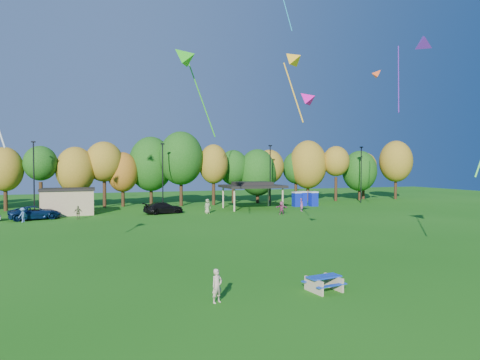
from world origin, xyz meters
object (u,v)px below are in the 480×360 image
object	(u,v)px
porta_potties	(304,199)
car_d	(164,208)
kite_flyer	(217,286)
car_c	(35,213)
picnic_table	(324,282)

from	to	relation	value
porta_potties	car_d	xyz separation A→B (m)	(-21.35, -2.97, -0.37)
kite_flyer	car_c	world-z (taller)	car_c
kite_flyer	car_d	world-z (taller)	kite_flyer
porta_potties	picnic_table	world-z (taller)	porta_potties
picnic_table	kite_flyer	world-z (taller)	kite_flyer
porta_potties	picnic_table	size ratio (longest dim) A/B	1.99
porta_potties	car_d	distance (m)	21.56
car_d	car_c	bearing A→B (deg)	81.23
porta_potties	picnic_table	distance (m)	43.22
car_c	car_d	size ratio (longest dim) A/B	1.09
kite_flyer	car_d	size ratio (longest dim) A/B	0.30
kite_flyer	car_c	bearing A→B (deg)	83.59
car_c	car_d	world-z (taller)	car_c
porta_potties	kite_flyer	bearing A→B (deg)	-122.66
picnic_table	kite_flyer	distance (m)	5.39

